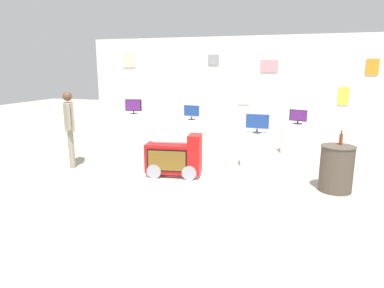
{
  "coord_description": "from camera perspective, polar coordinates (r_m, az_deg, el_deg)",
  "views": [
    {
      "loc": [
        1.65,
        -5.78,
        2.13
      ],
      "look_at": [
        -0.12,
        0.26,
        0.71
      ],
      "focal_mm": 31.38,
      "sensor_mm": 36.0,
      "label": 1
    }
  ],
  "objects": [
    {
      "name": "tv_on_right_rear",
      "position": [
        8.83,
        17.58,
        4.43
      ],
      "size": [
        0.42,
        0.23,
        0.36
      ],
      "color": "black",
      "rests_on": "display_pedestal_right_rear"
    },
    {
      "name": "tv_on_center_rear",
      "position": [
        7.34,
        11.05,
        3.68
      ],
      "size": [
        0.53,
        0.18,
        0.43
      ],
      "color": "black",
      "rests_on": "display_pedestal_center_rear"
    },
    {
      "name": "side_table_round",
      "position": [
        6.44,
        23.34,
        -3.79
      ],
      "size": [
        0.59,
        0.59,
        0.82
      ],
      "color": "#4C4238",
      "rests_on": "ground"
    },
    {
      "name": "tv_on_left_rear",
      "position": [
        9.13,
        -0.06,
        5.54
      ],
      "size": [
        0.48,
        0.2,
        0.41
      ],
      "color": "black",
      "rests_on": "display_pedestal_left_rear"
    },
    {
      "name": "main_display_pedestal",
      "position": [
        6.03,
        -3.08,
        -6.65
      ],
      "size": [
        1.49,
        1.49,
        0.27
      ],
      "primitive_type": "cylinder",
      "color": "white",
      "rests_on": "ground"
    },
    {
      "name": "bottle_on_side_table",
      "position": [
        6.44,
        23.99,
        0.8
      ],
      "size": [
        0.06,
        0.06,
        0.26
      ],
      "color": "brown",
      "rests_on": "side_table_round"
    },
    {
      "name": "display_pedestal_right_rear",
      "position": [
        8.93,
        17.33,
        0.84
      ],
      "size": [
        0.77,
        0.77,
        0.77
      ],
      "primitive_type": "cylinder",
      "color": "white",
      "rests_on": "ground"
    },
    {
      "name": "shopper_browsing_near_truck",
      "position": [
        7.74,
        -20.1,
        3.27
      ],
      "size": [
        0.38,
        0.47,
        1.66
      ],
      "color": "gray",
      "rests_on": "ground"
    },
    {
      "name": "tv_on_far_right",
      "position": [
        10.48,
        -9.93,
        6.36
      ],
      "size": [
        0.51,
        0.22,
        0.44
      ],
      "color": "black",
      "rests_on": "display_pedestal_far_right"
    },
    {
      "name": "display_pedestal_left_rear",
      "position": [
        9.23,
        -0.06,
        1.79
      ],
      "size": [
        0.8,
        0.8,
        0.77
      ],
      "primitive_type": "cylinder",
      "color": "white",
      "rests_on": "ground"
    },
    {
      "name": "display_pedestal_center_rear",
      "position": [
        7.46,
        10.85,
        -1.06
      ],
      "size": [
        0.68,
        0.68,
        0.77
      ],
      "primitive_type": "cylinder",
      "color": "white",
      "rests_on": "ground"
    },
    {
      "name": "back_wall_display",
      "position": [
        10.97,
        7.78,
        9.61
      ],
      "size": [
        10.05,
        0.13,
        3.12
      ],
      "color": "silver",
      "rests_on": "ground"
    },
    {
      "name": "novelty_firetruck_tv",
      "position": [
        5.89,
        -2.98,
        -2.63
      ],
      "size": [
        1.0,
        0.52,
        0.76
      ],
      "color": "gray",
      "rests_on": "main_display_pedestal"
    },
    {
      "name": "display_pedestal_far_right",
      "position": [
        10.57,
        -9.79,
        3.0
      ],
      "size": [
        0.83,
        0.83,
        0.77
      ],
      "primitive_type": "cylinder",
      "color": "white",
      "rests_on": "ground"
    },
    {
      "name": "ground_plane",
      "position": [
        6.38,
        0.4,
        -6.83
      ],
      "size": [
        30.0,
        30.0,
        0.0
      ],
      "primitive_type": "plane",
      "color": "#A8A091"
    }
  ]
}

